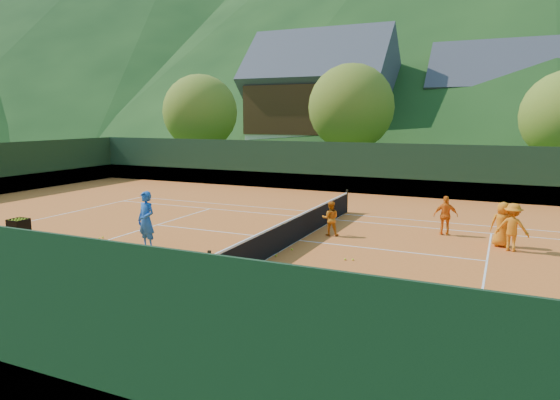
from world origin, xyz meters
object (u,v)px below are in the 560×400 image
at_px(student_a, 330,218).
at_px(coach, 146,220).
at_px(tennis_net, 298,227).
at_px(student_c, 502,224).
at_px(student_d, 513,227).
at_px(chalet_left, 321,105).
at_px(chalet_mid, 501,111).
at_px(student_b, 446,216).
at_px(ball_hopper, 19,226).

bearing_deg(student_a, coach, 24.76).
bearing_deg(tennis_net, coach, -142.62).
distance_m(student_c, tennis_net, 7.10).
bearing_deg(tennis_net, student_d, 13.14).
bearing_deg(student_d, tennis_net, 22.96).
height_order(coach, chalet_left, chalet_left).
bearing_deg(student_c, chalet_mid, -89.74).
distance_m(student_b, student_d, 2.73).
xyz_separation_m(student_b, chalet_mid, (1.22, 30.87, 4.21)).
relative_size(coach, student_b, 1.32).
relative_size(tennis_net, chalet_mid, 0.95).
bearing_deg(student_c, tennis_net, 16.45).
distance_m(student_d, tennis_net, 7.28).
distance_m(coach, ball_hopper, 4.49).
xyz_separation_m(student_a, student_c, (5.96, 0.89, 0.13)).
xyz_separation_m(student_a, student_b, (3.98, 1.88, 0.10)).
height_order(student_c, chalet_mid, chalet_mid).
xyz_separation_m(coach, student_c, (11.01, 5.39, -0.21)).
relative_size(student_a, student_c, 0.84).
distance_m(student_a, chalet_mid, 33.44).
bearing_deg(student_a, tennis_net, 40.45).
relative_size(student_a, chalet_mid, 0.10).
height_order(coach, ball_hopper, coach).
bearing_deg(student_d, student_a, 13.50).
bearing_deg(student_a, student_d, 166.76).
xyz_separation_m(tennis_net, chalet_mid, (6.00, 34.00, 4.47)).
bearing_deg(student_b, student_c, 142.18).
relative_size(student_b, student_c, 0.96).
xyz_separation_m(student_d, chalet_mid, (-1.08, 32.35, 4.16)).
bearing_deg(ball_hopper, student_d, 22.87).
distance_m(student_a, student_b, 4.40).
bearing_deg(student_a, chalet_mid, -115.94).
distance_m(student_a, student_c, 6.03).
bearing_deg(chalet_left, student_c, -58.97).
bearing_deg(student_a, student_c, 171.57).
bearing_deg(ball_hopper, student_c, 24.83).
relative_size(student_d, chalet_left, 0.12).
height_order(student_a, chalet_mid, chalet_mid).
bearing_deg(chalet_mid, chalet_left, -165.96).
height_order(student_a, ball_hopper, student_a).
bearing_deg(ball_hopper, chalet_mid, 69.65).
height_order(student_b, chalet_mid, chalet_mid).
bearing_deg(student_a, ball_hopper, 16.71).
xyz_separation_m(student_b, tennis_net, (-4.78, -3.13, -0.26)).
relative_size(student_b, student_d, 0.93).
relative_size(student_d, ball_hopper, 1.62).
xyz_separation_m(tennis_net, ball_hopper, (-8.42, -4.89, 0.25)).
xyz_separation_m(ball_hopper, chalet_mid, (14.42, 38.88, 4.22)).
bearing_deg(student_a, chalet_left, -86.33).
height_order(coach, student_c, coach).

